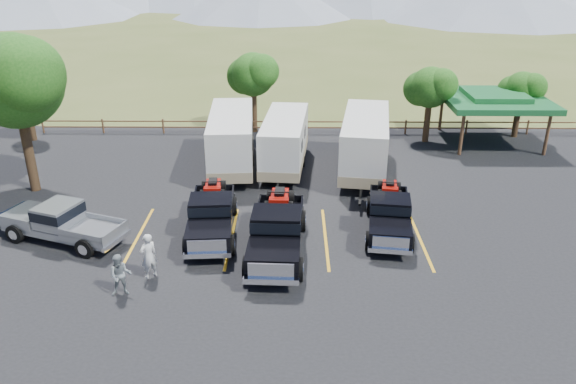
{
  "coord_description": "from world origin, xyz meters",
  "views": [
    {
      "loc": [
        0.63,
        -17.08,
        11.4
      ],
      "look_at": [
        0.39,
        5.27,
        1.6
      ],
      "focal_mm": 35.0,
      "sensor_mm": 36.0,
      "label": 1
    }
  ],
  "objects_px": {
    "rig_left": "(212,213)",
    "trailer_left": "(232,140)",
    "rig_right": "(389,212)",
    "trailer_center": "(285,142)",
    "pavilion": "(494,99)",
    "pickup_silver": "(62,222)",
    "person_b": "(120,275)",
    "person_a": "(149,256)",
    "rig_center": "(277,229)",
    "tree_big_nw": "(14,81)",
    "trailer_right": "(365,144)"
  },
  "relations": [
    {
      "from": "rig_left",
      "to": "rig_center",
      "type": "distance_m",
      "value": 3.26
    },
    {
      "from": "rig_left",
      "to": "rig_center",
      "type": "relative_size",
      "value": 0.92
    },
    {
      "from": "tree_big_nw",
      "to": "trailer_left",
      "type": "relative_size",
      "value": 0.88
    },
    {
      "from": "rig_center",
      "to": "trailer_right",
      "type": "distance_m",
      "value": 9.83
    },
    {
      "from": "trailer_left",
      "to": "trailer_right",
      "type": "height_order",
      "value": "trailer_right"
    },
    {
      "from": "person_b",
      "to": "trailer_right",
      "type": "bearing_deg",
      "value": 39.05
    },
    {
      "from": "tree_big_nw",
      "to": "trailer_left",
      "type": "distance_m",
      "value": 11.0
    },
    {
      "from": "trailer_center",
      "to": "rig_left",
      "type": "bearing_deg",
      "value": -106.39
    },
    {
      "from": "pavilion",
      "to": "trailer_left",
      "type": "xyz_separation_m",
      "value": [
        -15.78,
        -4.82,
        -1.13
      ]
    },
    {
      "from": "rig_left",
      "to": "rig_right",
      "type": "relative_size",
      "value": 1.04
    },
    {
      "from": "rig_center",
      "to": "rig_right",
      "type": "height_order",
      "value": "rig_center"
    },
    {
      "from": "rig_left",
      "to": "pickup_silver",
      "type": "bearing_deg",
      "value": -176.37
    },
    {
      "from": "tree_big_nw",
      "to": "person_b",
      "type": "relative_size",
      "value": 4.95
    },
    {
      "from": "person_a",
      "to": "rig_center",
      "type": "bearing_deg",
      "value": 162.04
    },
    {
      "from": "pickup_silver",
      "to": "person_a",
      "type": "height_order",
      "value": "person_a"
    },
    {
      "from": "pickup_silver",
      "to": "person_a",
      "type": "bearing_deg",
      "value": 76.87
    },
    {
      "from": "tree_big_nw",
      "to": "trailer_right",
      "type": "distance_m",
      "value": 17.64
    },
    {
      "from": "pavilion",
      "to": "tree_big_nw",
      "type": "bearing_deg",
      "value": -162.66
    },
    {
      "from": "pavilion",
      "to": "trailer_right",
      "type": "relative_size",
      "value": 0.68
    },
    {
      "from": "pavilion",
      "to": "rig_left",
      "type": "xyz_separation_m",
      "value": [
        -15.87,
        -12.54,
        -1.82
      ]
    },
    {
      "from": "pavilion",
      "to": "person_b",
      "type": "relative_size",
      "value": 3.91
    },
    {
      "from": "pavilion",
      "to": "pickup_silver",
      "type": "bearing_deg",
      "value": -148.68
    },
    {
      "from": "person_b",
      "to": "trailer_left",
      "type": "bearing_deg",
      "value": 66.78
    },
    {
      "from": "pavilion",
      "to": "rig_left",
      "type": "relative_size",
      "value": 1.06
    },
    {
      "from": "pavilion",
      "to": "pickup_silver",
      "type": "xyz_separation_m",
      "value": [
        -21.97,
        -13.37,
        -1.89
      ]
    },
    {
      "from": "rig_right",
      "to": "trailer_center",
      "type": "distance_m",
      "value": 8.81
    },
    {
      "from": "trailer_left",
      "to": "pickup_silver",
      "type": "distance_m",
      "value": 10.58
    },
    {
      "from": "pavilion",
      "to": "trailer_center",
      "type": "relative_size",
      "value": 0.75
    },
    {
      "from": "rig_left",
      "to": "trailer_center",
      "type": "height_order",
      "value": "trailer_center"
    },
    {
      "from": "trailer_center",
      "to": "person_b",
      "type": "xyz_separation_m",
      "value": [
        -5.57,
        -12.52,
        -0.71
      ]
    },
    {
      "from": "trailer_center",
      "to": "pickup_silver",
      "type": "xyz_separation_m",
      "value": [
        -9.1,
        -8.58,
        -0.65
      ]
    },
    {
      "from": "tree_big_nw",
      "to": "trailer_center",
      "type": "bearing_deg",
      "value": 14.08
    },
    {
      "from": "trailer_right",
      "to": "pickup_silver",
      "type": "distance_m",
      "value": 15.63
    },
    {
      "from": "trailer_left",
      "to": "rig_center",
      "type": "bearing_deg",
      "value": -77.27
    },
    {
      "from": "trailer_left",
      "to": "trailer_center",
      "type": "xyz_separation_m",
      "value": [
        2.91,
        0.03,
        -0.11
      ]
    },
    {
      "from": "trailer_center",
      "to": "trailer_left",
      "type": "bearing_deg",
      "value": -174.56
    },
    {
      "from": "trailer_left",
      "to": "person_a",
      "type": "height_order",
      "value": "trailer_left"
    },
    {
      "from": "pickup_silver",
      "to": "person_a",
      "type": "xyz_separation_m",
      "value": [
        4.26,
        -2.78,
        0.04
      ]
    },
    {
      "from": "trailer_left",
      "to": "trailer_center",
      "type": "relative_size",
      "value": 1.07
    },
    {
      "from": "tree_big_nw",
      "to": "rig_center",
      "type": "xyz_separation_m",
      "value": [
        12.52,
        -6.16,
        -4.55
      ]
    },
    {
      "from": "tree_big_nw",
      "to": "rig_left",
      "type": "xyz_separation_m",
      "value": [
        9.68,
        -4.56,
        -4.63
      ]
    },
    {
      "from": "tree_big_nw",
      "to": "pickup_silver",
      "type": "bearing_deg",
      "value": -56.44
    },
    {
      "from": "pavilion",
      "to": "person_b",
      "type": "bearing_deg",
      "value": -136.79
    },
    {
      "from": "rig_center",
      "to": "trailer_center",
      "type": "height_order",
      "value": "trailer_center"
    },
    {
      "from": "rig_left",
      "to": "trailer_left",
      "type": "bearing_deg",
      "value": 85.16
    },
    {
      "from": "pavilion",
      "to": "pickup_silver",
      "type": "height_order",
      "value": "pavilion"
    },
    {
      "from": "tree_big_nw",
      "to": "person_b",
      "type": "bearing_deg",
      "value": -52.7
    },
    {
      "from": "rig_right",
      "to": "trailer_right",
      "type": "bearing_deg",
      "value": 100.31
    },
    {
      "from": "rig_center",
      "to": "trailer_right",
      "type": "height_order",
      "value": "trailer_right"
    },
    {
      "from": "trailer_right",
      "to": "trailer_center",
      "type": "bearing_deg",
      "value": -179.63
    }
  ]
}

